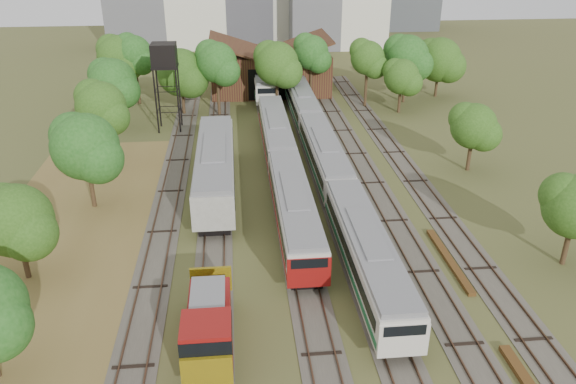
{
  "coord_description": "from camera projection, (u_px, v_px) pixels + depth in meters",
  "views": [
    {
      "loc": [
        -6.14,
        -20.21,
        20.93
      ],
      "look_at": [
        -2.3,
        18.65,
        2.5
      ],
      "focal_mm": 35.0,
      "sensor_mm": 36.0,
      "label": 1
    }
  ],
  "objects": [
    {
      "name": "dry_grass_patch",
      "position": [
        43.0,
        317.0,
        33.26
      ],
      "size": [
        14.0,
        60.0,
        0.04
      ],
      "primitive_type": "cube",
      "color": "brown",
      "rests_on": "ground"
    },
    {
      "name": "tracks",
      "position": [
        299.0,
        186.0,
        50.09
      ],
      "size": [
        24.6,
        80.0,
        0.19
      ],
      "color": "#4C473D",
      "rests_on": "ground"
    },
    {
      "name": "railcar_red_set",
      "position": [
        284.0,
        165.0,
        49.84
      ],
      "size": [
        2.74,
        34.58,
        3.38
      ],
      "color": "black",
      "rests_on": "ground"
    },
    {
      "name": "railcar_green_set",
      "position": [
        324.0,
        156.0,
        52.11
      ],
      "size": [
        2.69,
        52.08,
        3.32
      ],
      "color": "black",
      "rests_on": "ground"
    },
    {
      "name": "railcar_rear",
      "position": [
        264.0,
        81.0,
        77.03
      ],
      "size": [
        2.87,
        16.08,
        3.55
      ],
      "color": "black",
      "rests_on": "ground"
    },
    {
      "name": "shunter_locomotive",
      "position": [
        209.0,
        328.0,
        29.88
      ],
      "size": [
        2.56,
        8.1,
        3.35
      ],
      "color": "black",
      "rests_on": "ground"
    },
    {
      "name": "old_grey_coach",
      "position": [
        215.0,
        167.0,
        48.46
      ],
      "size": [
        3.23,
        18.0,
        4.0
      ],
      "color": "black",
      "rests_on": "ground"
    },
    {
      "name": "water_tower",
      "position": [
        164.0,
        58.0,
        60.83
      ],
      "size": [
        2.79,
        2.79,
        9.69
      ],
      "color": "black",
      "rests_on": "ground"
    },
    {
      "name": "rail_pile_far",
      "position": [
        449.0,
        260.0,
        38.75
      ],
      "size": [
        0.51,
        8.2,
        0.27
      ],
      "primitive_type": "cube",
      "color": "brown",
      "rests_on": "ground"
    },
    {
      "name": "maintenance_shed",
      "position": [
        270.0,
        70.0,
        78.51
      ],
      "size": [
        16.45,
        11.55,
        7.58
      ],
      "color": "#3D1A16",
      "rests_on": "ground"
    },
    {
      "name": "tree_band_left",
      "position": [
        83.0,
        125.0,
        48.94
      ],
      "size": [
        7.88,
        75.42,
        8.79
      ],
      "color": "#382616",
      "rests_on": "ground"
    },
    {
      "name": "tree_band_far",
      "position": [
        305.0,
        61.0,
        70.35
      ],
      "size": [
        44.98,
        10.82,
        8.86
      ],
      "color": "#382616",
      "rests_on": "ground"
    },
    {
      "name": "tree_band_right",
      "position": [
        466.0,
        124.0,
        52.18
      ],
      "size": [
        5.87,
        39.57,
        6.64
      ],
      "color": "#382616",
      "rests_on": "ground"
    }
  ]
}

